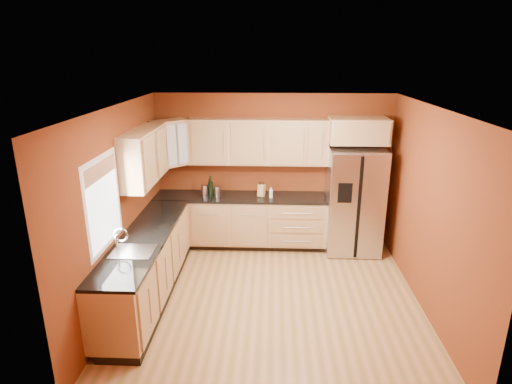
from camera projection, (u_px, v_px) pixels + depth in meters
floor at (271, 298)px, 5.89m from camera, size 4.00×4.00×0.00m
ceiling at (274, 108)px, 5.09m from camera, size 4.00×4.00×0.00m
wall_back at (273, 170)px, 7.39m from camera, size 4.00×0.04×2.60m
wall_front at (271, 293)px, 3.59m from camera, size 4.00×0.04×2.60m
wall_left at (119, 208)px, 5.57m from camera, size 0.04×4.00×2.60m
wall_right at (430, 212)px, 5.41m from camera, size 0.04×4.00×2.60m
base_cabinets_back at (241, 222)px, 7.39m from camera, size 2.90×0.60×0.88m
base_cabinets_left at (147, 267)px, 5.82m from camera, size 0.60×2.80×0.88m
countertop_back at (240, 197)px, 7.24m from camera, size 2.90×0.62×0.04m
countertop_left at (145, 237)px, 5.68m from camera, size 0.62×2.80×0.04m
upper_cabinets_back at (258, 142)px, 7.08m from camera, size 2.30×0.33×0.75m
upper_cabinets_left at (144, 156)px, 6.09m from camera, size 0.33×1.35×0.75m
corner_upper_cabinet at (171, 143)px, 6.98m from camera, size 0.67×0.67×0.75m
over_fridge_cabinet at (358, 130)px, 6.82m from camera, size 0.92×0.60×0.40m
refrigerator at (354, 200)px, 7.10m from camera, size 0.90×0.75×1.78m
window at (104, 203)px, 5.01m from camera, size 0.03×0.90×1.00m
sink_faucet at (132, 240)px, 5.15m from camera, size 0.50×0.42×0.30m
canister_left at (217, 191)px, 7.17m from camera, size 0.14×0.14×0.18m
canister_right at (205, 191)px, 7.19m from camera, size 0.14×0.14×0.20m
wine_bottle_a at (210, 188)px, 7.19m from camera, size 0.08×0.08×0.29m
wine_bottle_b at (211, 186)px, 7.14m from camera, size 0.10×0.10×0.36m
knife_block at (261, 190)px, 7.18m from camera, size 0.13×0.13×0.21m
soap_dispenser at (271, 193)px, 7.11m from camera, size 0.08×0.08×0.18m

